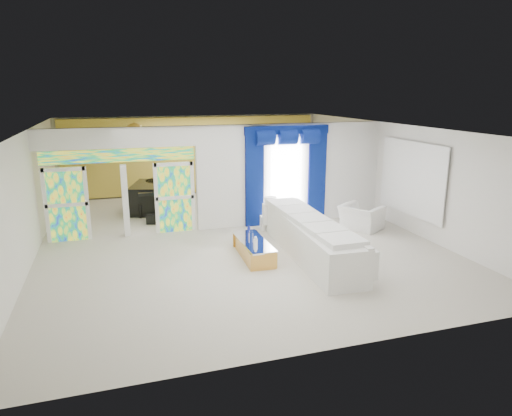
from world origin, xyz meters
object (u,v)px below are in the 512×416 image
object	(u,v)px
armchair	(361,217)
console_table	(280,222)
coffee_table	(254,249)
white_sofa	(310,239)
grand_piano	(155,197)

from	to	relation	value
armchair	console_table	bearing A→B (deg)	39.53
coffee_table	armchair	size ratio (longest dim) A/B	1.66
console_table	armchair	world-z (taller)	armchair
white_sofa	grand_piano	world-z (taller)	grand_piano
armchair	grand_piano	bearing A→B (deg)	23.56
console_table	grand_piano	world-z (taller)	grand_piano
white_sofa	coffee_table	xyz separation A→B (m)	(-1.35, 0.30, -0.23)
coffee_table	console_table	distance (m)	2.55
armchair	grand_piano	distance (m)	6.81
console_table	armchair	distance (m)	2.38
coffee_table	grand_piano	bearing A→B (deg)	109.34
white_sofa	console_table	size ratio (longest dim) A/B	3.98
coffee_table	console_table	bearing A→B (deg)	55.32
console_table	grand_piano	distance (m)	4.58
armchair	white_sofa	bearing A→B (deg)	93.54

